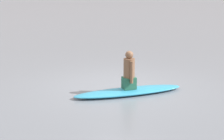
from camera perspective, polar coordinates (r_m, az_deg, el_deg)
The scene contains 3 objects.
ground_plane at distance 9.85m, azimuth 0.81°, elevation -2.62°, with size 400.00×400.00×0.00m, color gray.
surfboard at distance 9.24m, azimuth 2.62°, elevation -3.30°, with size 2.84×0.63×0.14m, color #339EC6.
person_paddler at distance 9.11m, azimuth 2.65°, elevation -0.28°, with size 0.41×0.40×0.96m.
Camera 1 is at (8.09, 4.88, 2.79)m, focal length 59.35 mm.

